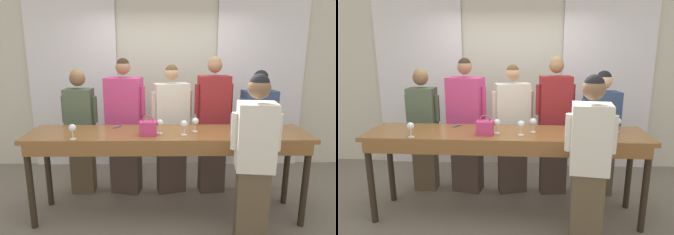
# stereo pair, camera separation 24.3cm
# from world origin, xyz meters

# --- Properties ---
(ground_plane) EXTENTS (18.00, 18.00, 0.00)m
(ground_plane) POSITION_xyz_m (0.00, 0.00, 0.00)
(ground_plane) COLOR #70665B
(wall_back) EXTENTS (12.00, 0.06, 2.80)m
(wall_back) POSITION_xyz_m (0.00, 1.65, 1.40)
(wall_back) COLOR beige
(wall_back) RESTS_ON ground_plane
(curtain_panel_left) EXTENTS (1.40, 0.03, 2.69)m
(curtain_panel_left) POSITION_xyz_m (-1.49, 1.58, 1.34)
(curtain_panel_left) COLOR white
(curtain_panel_left) RESTS_ON ground_plane
(curtain_panel_right) EXTENTS (1.40, 0.03, 2.69)m
(curtain_panel_right) POSITION_xyz_m (1.49, 1.58, 1.34)
(curtain_panel_right) COLOR white
(curtain_panel_right) RESTS_ON ground_plane
(tasting_bar) EXTENTS (3.11, 0.65, 1.02)m
(tasting_bar) POSITION_xyz_m (0.00, -0.03, 0.91)
(tasting_bar) COLOR brown
(tasting_bar) RESTS_ON ground_plane
(wine_bottle) EXTENTS (0.08, 0.08, 0.33)m
(wine_bottle) POSITION_xyz_m (0.80, -0.15, 1.15)
(wine_bottle) COLOR black
(wine_bottle) RESTS_ON tasting_bar
(handbag) EXTENTS (0.18, 0.13, 0.22)m
(handbag) POSITION_xyz_m (-0.22, -0.12, 1.10)
(handbag) COLOR #C63870
(handbag) RESTS_ON tasting_bar
(wine_glass_front_left) EXTENTS (0.08, 0.08, 0.16)m
(wine_glass_front_left) POSITION_xyz_m (-0.09, -0.06, 1.14)
(wine_glass_front_left) COLOR white
(wine_glass_front_left) RESTS_ON tasting_bar
(wine_glass_front_mid) EXTENTS (0.08, 0.08, 0.16)m
(wine_glass_front_mid) POSITION_xyz_m (1.02, -0.08, 1.14)
(wine_glass_front_mid) COLOR white
(wine_glass_front_mid) RESTS_ON tasting_bar
(wine_glass_front_right) EXTENTS (0.08, 0.08, 0.16)m
(wine_glass_front_right) POSITION_xyz_m (1.11, -0.16, 1.14)
(wine_glass_front_right) COLOR white
(wine_glass_front_right) RESTS_ON tasting_bar
(wine_glass_center_left) EXTENTS (0.08, 0.08, 0.16)m
(wine_glass_center_left) POSITION_xyz_m (0.17, -0.11, 1.14)
(wine_glass_center_left) COLOR white
(wine_glass_center_left) RESTS_ON tasting_bar
(wine_glass_center_mid) EXTENTS (0.08, 0.08, 0.16)m
(wine_glass_center_mid) POSITION_xyz_m (0.30, 0.01, 1.14)
(wine_glass_center_mid) COLOR white
(wine_glass_center_mid) RESTS_ON tasting_bar
(wine_glass_center_right) EXTENTS (0.08, 0.08, 0.16)m
(wine_glass_center_right) POSITION_xyz_m (-0.98, -0.25, 1.14)
(wine_glass_center_right) COLOR white
(wine_glass_center_right) RESTS_ON tasting_bar
(wine_glass_back_left) EXTENTS (0.08, 0.08, 0.16)m
(wine_glass_back_left) POSITION_xyz_m (1.24, 0.08, 1.14)
(wine_glass_back_left) COLOR white
(wine_glass_back_left) RESTS_ON tasting_bar
(pen) EXTENTS (0.08, 0.11, 0.01)m
(pen) POSITION_xyz_m (-0.59, 0.20, 1.02)
(pen) COLOR #193399
(pen) RESTS_ON tasting_bar
(guest_olive_jacket) EXTENTS (0.46, 0.25, 1.68)m
(guest_olive_jacket) POSITION_xyz_m (-1.15, 0.61, 0.87)
(guest_olive_jacket) COLOR brown
(guest_olive_jacket) RESTS_ON ground_plane
(guest_pink_top) EXTENTS (0.57, 0.36, 1.81)m
(guest_pink_top) POSITION_xyz_m (-0.56, 0.61, 0.91)
(guest_pink_top) COLOR #473833
(guest_pink_top) RESTS_ON ground_plane
(guest_cream_sweater) EXTENTS (0.55, 0.32, 1.73)m
(guest_cream_sweater) POSITION_xyz_m (0.05, 0.61, 0.88)
(guest_cream_sweater) COLOR #473833
(guest_cream_sweater) RESTS_ON ground_plane
(guest_striped_shirt) EXTENTS (0.51, 0.26, 1.83)m
(guest_striped_shirt) POSITION_xyz_m (0.60, 0.61, 0.94)
(guest_striped_shirt) COLOR #473833
(guest_striped_shirt) RESTS_ON ground_plane
(guest_navy_coat) EXTENTS (0.54, 0.31, 1.66)m
(guest_navy_coat) POSITION_xyz_m (1.19, 0.61, 0.85)
(guest_navy_coat) COLOR brown
(guest_navy_coat) RESTS_ON ground_plane
(host_pouring) EXTENTS (0.47, 0.31, 1.72)m
(host_pouring) POSITION_xyz_m (0.81, -0.55, 0.88)
(host_pouring) COLOR brown
(host_pouring) RESTS_ON ground_plane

